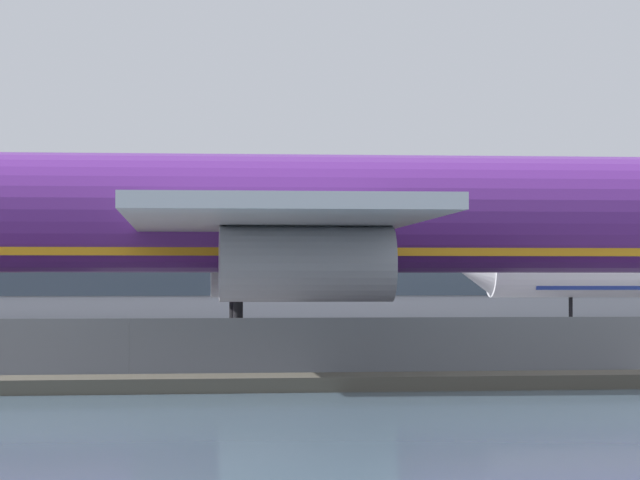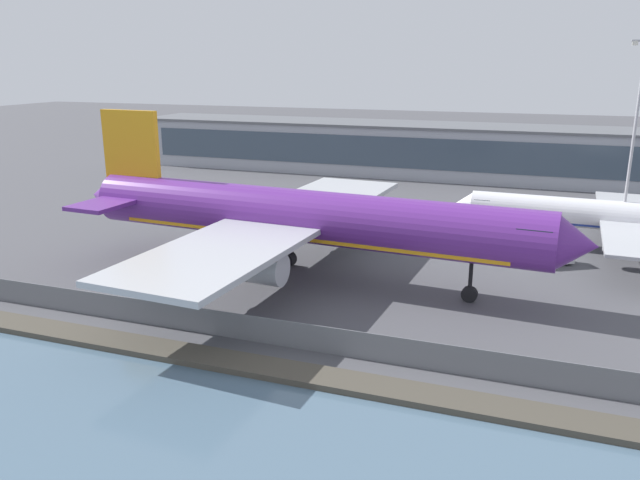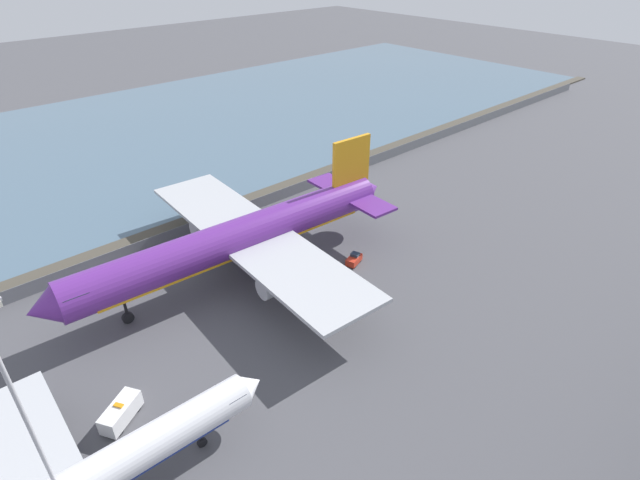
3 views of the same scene
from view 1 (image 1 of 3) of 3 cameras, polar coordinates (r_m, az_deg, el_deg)
ground_plane at (r=71.97m, az=-7.52°, el=-4.53°), size 500.00×500.00×0.00m
shoreline_seawall at (r=51.50m, az=-7.08°, el=-5.40°), size 320.00×3.00×0.50m
perimeter_fence at (r=55.94m, az=-7.20°, el=-4.15°), size 280.00×0.10×2.36m
cargo_jet_purple at (r=73.42m, az=-0.99°, el=0.82°), size 58.82×50.24×17.80m
terminal_building at (r=142.36m, az=-7.58°, el=-0.94°), size 111.76×16.32×10.73m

